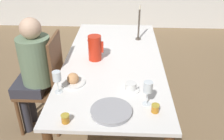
% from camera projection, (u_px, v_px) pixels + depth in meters
% --- Properties ---
extents(ground_plane, '(20.00, 20.00, 0.00)m').
position_uv_depth(ground_plane, '(113.00, 117.00, 2.81)').
color(ground_plane, '#7F6647').
extents(dining_table, '(0.94, 2.02, 0.73)m').
position_uv_depth(dining_table, '(113.00, 67.00, 2.49)').
color(dining_table, white).
rests_on(dining_table, ground_plane).
extents(chair_person_side, '(0.42, 0.42, 1.01)m').
position_uv_depth(chair_person_side, '(47.00, 82.00, 2.46)').
color(chair_person_side, brown).
rests_on(chair_person_side, ground_plane).
extents(person_seated, '(0.39, 0.41, 1.19)m').
position_uv_depth(person_seated, '(34.00, 67.00, 2.35)').
color(person_seated, '#33333D').
rests_on(person_seated, ground_plane).
extents(red_pitcher, '(0.15, 0.13, 0.24)m').
position_uv_depth(red_pitcher, '(95.00, 48.00, 2.39)').
color(red_pitcher, red).
rests_on(red_pitcher, dining_table).
extents(wine_glass_water, '(0.07, 0.07, 0.19)m').
position_uv_depth(wine_glass_water, '(148.00, 88.00, 1.76)').
color(wine_glass_water, white).
rests_on(wine_glass_water, dining_table).
extents(wine_glass_juice, '(0.07, 0.07, 0.18)m').
position_uv_depth(wine_glass_juice, '(57.00, 77.00, 1.90)').
color(wine_glass_juice, white).
rests_on(wine_glass_juice, dining_table).
extents(teacup_near_person, '(0.15, 0.15, 0.06)m').
position_uv_depth(teacup_near_person, '(131.00, 87.00, 1.98)').
color(teacup_near_person, white).
rests_on(teacup_near_person, dining_table).
extents(serving_tray, '(0.29, 0.29, 0.03)m').
position_uv_depth(serving_tray, '(111.00, 111.00, 1.73)').
color(serving_tray, '#9E9EA3').
rests_on(serving_tray, dining_table).
extents(bread_plate, '(0.20, 0.20, 0.10)m').
position_uv_depth(bread_plate, '(73.00, 80.00, 2.06)').
color(bread_plate, white).
rests_on(bread_plate, dining_table).
extents(jam_jar_amber, '(0.06, 0.06, 0.06)m').
position_uv_depth(jam_jar_amber, '(65.00, 118.00, 1.64)').
color(jam_jar_amber, '#C67A1E').
rests_on(jam_jar_amber, dining_table).
extents(jam_jar_red, '(0.06, 0.06, 0.06)m').
position_uv_depth(jam_jar_red, '(155.00, 108.00, 1.73)').
color(jam_jar_red, '#C67A1E').
rests_on(jam_jar_red, dining_table).
extents(candlestick_tall, '(0.06, 0.06, 0.40)m').
position_uv_depth(candlestick_tall, '(139.00, 26.00, 2.81)').
color(candlestick_tall, '#4C4238').
rests_on(candlestick_tall, dining_table).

